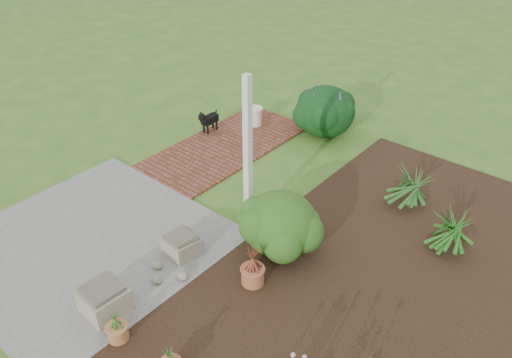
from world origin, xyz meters
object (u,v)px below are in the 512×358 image
Objects in this scene: cream_ceramic_urn at (255,116)px; black_dog at (208,119)px; stone_trough_near at (105,300)px; evergreen_shrub at (280,222)px.

black_dog is at bearing -121.97° from cream_ceramic_urn.
black_dog is (-2.42, 4.30, 0.11)m from stone_trough_near.
stone_trough_near is at bearing -60.29° from black_dog.
cream_ceramic_urn is at bearing 110.07° from stone_trough_near.
cream_ceramic_urn is at bearing 135.22° from evergreen_shrub.
black_dog reaches higher than cream_ceramic_urn.
black_dog is 1.02m from cream_ceramic_urn.
cream_ceramic_urn is (-1.88, 5.16, 0.02)m from stone_trough_near.
evergreen_shrub reaches higher than cream_ceramic_urn.
stone_trough_near is 0.48× the size of evergreen_shrub.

